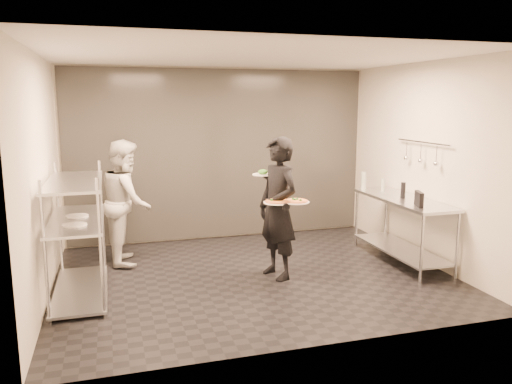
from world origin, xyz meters
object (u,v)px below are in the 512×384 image
object	(u,v)px
pizza_plate_far	(296,201)
salad_plate	(263,173)
pos_monitor	(419,199)
chef	(127,202)
pass_rack	(77,231)
bottle_clear	(383,185)
bottle_dark	(403,190)
pizza_plate_near	(277,202)
bottle_green	(364,181)
waiter	(278,208)
prep_counter	(402,219)

from	to	relation	value
pizza_plate_far	salad_plate	bearing A→B (deg)	121.26
pos_monitor	chef	bearing A→B (deg)	175.54
pass_rack	bottle_clear	bearing A→B (deg)	7.28
chef	pizza_plate_far	distance (m)	2.46
bottle_clear	bottle_dark	xyz separation A→B (m)	(-0.00, -0.55, 0.01)
pass_rack	salad_plate	bearing A→B (deg)	4.01
pos_monitor	pizza_plate_near	bearing A→B (deg)	-168.03
chef	pizza_plate_far	world-z (taller)	chef
chef	pos_monitor	bearing A→B (deg)	-112.91
bottle_green	bottle_clear	bearing A→B (deg)	-52.83
pass_rack	chef	size ratio (longest dim) A/B	0.92
waiter	bottle_dark	distance (m)	1.89
pass_rack	bottle_green	distance (m)	4.22
chef	pizza_plate_near	bearing A→B (deg)	-126.47
waiter	pizza_plate_far	world-z (taller)	waiter
salad_plate	prep_counter	bearing A→B (deg)	-4.53
pizza_plate_far	bottle_clear	xyz separation A→B (m)	(1.72, 0.87, -0.02)
prep_counter	pizza_plate_far	distance (m)	1.80
pizza_plate_near	bottle_clear	size ratio (longest dim) A/B	1.77
bottle_green	pos_monitor	bearing A→B (deg)	-86.77
pass_rack	bottle_clear	xyz separation A→B (m)	(4.32, 0.55, 0.25)
prep_counter	salad_plate	distance (m)	2.14
pass_rack	pos_monitor	bearing A→B (deg)	-7.22
pass_rack	waiter	xyz separation A→B (m)	(2.44, -0.10, 0.14)
waiter	bottle_clear	bearing A→B (deg)	91.39
chef	bottle_dark	bearing A→B (deg)	-104.94
pass_rack	salad_plate	world-z (taller)	pass_rack
chef	pos_monitor	distance (m)	3.97
waiter	pos_monitor	bearing A→B (deg)	58.55
pizza_plate_far	bottle_green	bearing A→B (deg)	36.10
pizza_plate_near	bottle_green	xyz separation A→B (m)	(1.77, 1.08, 0.02)
pass_rack	pizza_plate_near	size ratio (longest dim) A/B	4.61
salad_plate	chef	bearing A→B (deg)	151.28
pos_monitor	waiter	bearing A→B (deg)	-173.90
salad_plate	bottle_green	xyz separation A→B (m)	(1.82, 0.64, -0.28)
pass_rack	salad_plate	distance (m)	2.39
prep_counter	pos_monitor	size ratio (longest dim) A/B	6.71
waiter	chef	bearing A→B (deg)	-140.76
prep_counter	pass_rack	bearing A→B (deg)	-179.97
pizza_plate_near	pos_monitor	xyz separation A→B (m)	(1.84, -0.26, -0.02)
pass_rack	prep_counter	xyz separation A→B (m)	(4.33, 0.00, -0.14)
waiter	chef	size ratio (longest dim) A/B	1.05
prep_counter	pos_monitor	xyz separation A→B (m)	(-0.12, -0.54, 0.39)
pos_monitor	bottle_dark	world-z (taller)	bottle_dark
chef	salad_plate	size ratio (longest dim) A/B	6.25
pos_monitor	bottle_green	world-z (taller)	bottle_green
prep_counter	pos_monitor	distance (m)	0.67
chef	pass_rack	bearing A→B (deg)	152.92
prep_counter	salad_plate	size ratio (longest dim) A/B	6.47
prep_counter	chef	xyz separation A→B (m)	(-3.73, 1.10, 0.24)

